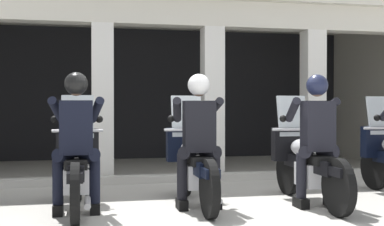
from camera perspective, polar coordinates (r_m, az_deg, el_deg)
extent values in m
plane|color=#A8A59E|center=(8.67, -3.30, -7.23)|extent=(80.00, 80.00, 0.00)
cube|color=black|center=(11.70, -6.12, 2.18)|extent=(10.29, 0.24, 2.99)
cube|color=beige|center=(8.51, -3.85, 11.38)|extent=(10.29, 0.36, 0.44)
cube|color=beige|center=(10.13, -5.13, 11.39)|extent=(10.29, 3.90, 0.16)
cube|color=beige|center=(11.67, 20.31, 2.14)|extent=(0.30, 3.90, 2.99)
cube|color=silver|center=(8.29, -10.22, 1.25)|extent=(0.35, 0.36, 2.55)
cube|color=silver|center=(8.54, 2.34, 1.24)|extent=(0.35, 0.36, 2.55)
cube|color=silver|center=(9.18, 13.67, 1.19)|extent=(0.35, 0.36, 2.55)
cube|color=#B7B5AD|center=(7.95, -3.33, -7.51)|extent=(9.89, 0.24, 0.12)
cylinder|color=black|center=(6.61, -12.92, -6.94)|extent=(0.09, 0.64, 0.64)
cylinder|color=black|center=(5.23, -13.21, -8.98)|extent=(0.09, 0.64, 0.64)
cube|color=black|center=(6.59, -12.92, -5.14)|extent=(0.14, 0.44, 0.08)
cube|color=silver|center=(5.86, -13.06, -7.43)|extent=(0.28, 0.44, 0.28)
cube|color=black|center=(5.90, -13.05, -6.11)|extent=(0.18, 1.24, 0.16)
ellipsoid|color=black|center=(6.10, -13.01, -4.19)|extent=(0.26, 0.48, 0.22)
cube|color=black|center=(5.71, -13.09, -5.63)|extent=(0.24, 0.52, 0.10)
cube|color=black|center=(5.26, -13.20, -6.98)|extent=(0.16, 0.48, 0.10)
cylinder|color=silver|center=(6.53, -12.93, -4.92)|extent=(0.05, 0.24, 0.53)
cube|color=black|center=(6.45, -12.95, -3.73)|extent=(0.52, 0.16, 0.44)
sphere|color=silver|center=(6.55, -12.93, -3.49)|extent=(0.18, 0.18, 0.18)
cube|color=silver|center=(6.41, -12.96, -0.41)|extent=(0.40, 0.14, 0.54)
cylinder|color=silver|center=(6.34, -12.97, -2.00)|extent=(0.62, 0.04, 0.04)
cylinder|color=silver|center=(5.55, -11.88, -9.93)|extent=(0.07, 0.55, 0.07)
cube|color=black|center=(5.66, -13.11, -1.62)|extent=(0.36, 0.22, 0.60)
cube|color=#591414|center=(5.78, -13.08, -1.38)|extent=(0.05, 0.02, 0.32)
sphere|color=#936B51|center=(5.68, -13.12, 2.98)|extent=(0.21, 0.21, 0.21)
sphere|color=black|center=(5.68, -13.12, 3.28)|extent=(0.26, 0.26, 0.26)
cylinder|color=black|center=(5.70, -11.68, -4.73)|extent=(0.26, 0.29, 0.17)
cylinder|color=black|center=(5.73, -11.07, -7.46)|extent=(0.12, 0.12, 0.53)
cube|color=black|center=(5.80, -11.07, -10.63)|extent=(0.11, 0.26, 0.12)
cylinder|color=black|center=(5.70, -14.51, -4.73)|extent=(0.26, 0.29, 0.17)
cylinder|color=black|center=(5.74, -15.10, -7.46)|extent=(0.12, 0.12, 0.53)
cube|color=black|center=(5.81, -15.09, -10.62)|extent=(0.11, 0.26, 0.12)
cylinder|color=black|center=(5.88, -10.92, 0.32)|extent=(0.19, 0.48, 0.31)
sphere|color=black|center=(6.10, -10.58, -0.70)|extent=(0.09, 0.09, 0.09)
cylinder|color=black|center=(5.89, -15.21, 0.31)|extent=(0.19, 0.48, 0.31)
sphere|color=black|center=(6.11, -15.46, -0.71)|extent=(0.09, 0.09, 0.09)
cylinder|color=black|center=(6.75, -0.86, -6.77)|extent=(0.09, 0.64, 0.64)
cylinder|color=black|center=(5.39, 2.00, -8.67)|extent=(0.09, 0.64, 0.64)
cube|color=black|center=(6.72, -0.86, -5.01)|extent=(0.14, 0.44, 0.08)
cube|color=silver|center=(6.01, 0.51, -7.21)|extent=(0.28, 0.44, 0.28)
cube|color=black|center=(6.04, 0.41, -5.92)|extent=(0.18, 1.24, 0.16)
ellipsoid|color=#B2B2B7|center=(6.24, -0.02, -4.05)|extent=(0.26, 0.48, 0.22)
cube|color=black|center=(5.86, 0.78, -5.44)|extent=(0.24, 0.52, 0.10)
cube|color=black|center=(5.43, 1.85, -6.73)|extent=(0.16, 0.48, 0.10)
cylinder|color=silver|center=(6.66, -0.76, -4.79)|extent=(0.05, 0.24, 0.53)
cube|color=black|center=(6.59, -0.66, -3.62)|extent=(0.52, 0.16, 0.44)
sphere|color=silver|center=(6.69, -0.83, -3.39)|extent=(0.18, 0.18, 0.18)
cube|color=silver|center=(6.55, -0.63, -0.36)|extent=(0.40, 0.14, 0.54)
cylinder|color=silver|center=(6.48, -0.49, -1.93)|extent=(0.62, 0.04, 0.04)
cylinder|color=silver|center=(5.73, 2.46, -9.56)|extent=(0.07, 0.55, 0.07)
cube|color=black|center=(5.81, 0.83, -1.54)|extent=(0.36, 0.22, 0.60)
cube|color=black|center=(5.93, 0.57, -1.30)|extent=(0.05, 0.02, 0.32)
sphere|color=#936B51|center=(5.83, 0.78, 2.94)|extent=(0.21, 0.21, 0.21)
sphere|color=silver|center=(5.83, 0.78, 3.23)|extent=(0.26, 0.26, 0.26)
cylinder|color=black|center=(5.88, 2.12, -4.54)|extent=(0.26, 0.29, 0.17)
cylinder|color=black|center=(5.93, 2.68, -7.17)|extent=(0.12, 0.12, 0.53)
cube|color=black|center=(5.99, 2.66, -10.24)|extent=(0.11, 0.26, 0.12)
cylinder|color=black|center=(5.82, -0.57, -4.59)|extent=(0.26, 0.29, 0.17)
cylinder|color=black|center=(5.84, -1.15, -7.29)|extent=(0.12, 0.12, 0.53)
cube|color=black|center=(5.91, -1.16, -10.40)|extent=(0.11, 0.26, 0.12)
cylinder|color=black|center=(6.08, 2.38, 0.35)|extent=(0.19, 0.48, 0.31)
sphere|color=black|center=(6.30, 2.26, -0.64)|extent=(0.09, 0.09, 0.09)
cylinder|color=black|center=(5.99, -1.71, 0.34)|extent=(0.19, 0.48, 0.31)
sphere|color=black|center=(6.19, -2.41, -0.66)|extent=(0.09, 0.09, 0.09)
cylinder|color=black|center=(6.96, 10.92, -6.55)|extent=(0.09, 0.64, 0.64)
cylinder|color=black|center=(5.71, 16.42, -8.17)|extent=(0.09, 0.64, 0.64)
cube|color=black|center=(6.94, 10.93, -4.84)|extent=(0.14, 0.44, 0.08)
cube|color=silver|center=(6.28, 13.59, -6.89)|extent=(0.28, 0.44, 0.28)
cube|color=black|center=(6.30, 13.40, -5.67)|extent=(0.18, 1.24, 0.16)
ellipsoid|color=#B2B2B7|center=(6.49, 12.57, -3.89)|extent=(0.26, 0.48, 0.22)
cube|color=black|center=(6.14, 14.12, -5.19)|extent=(0.24, 0.52, 0.10)
cube|color=black|center=(5.74, 16.14, -6.35)|extent=(0.16, 0.48, 0.10)
cylinder|color=silver|center=(6.88, 11.12, -4.62)|extent=(0.05, 0.24, 0.53)
cube|color=black|center=(6.81, 11.32, -3.49)|extent=(0.52, 0.16, 0.44)
sphere|color=silver|center=(6.90, 10.99, -3.27)|extent=(0.18, 0.18, 0.18)
cube|color=silver|center=(6.78, 11.39, -0.34)|extent=(0.40, 0.14, 0.54)
cylinder|color=silver|center=(6.71, 11.66, -1.85)|extent=(0.62, 0.04, 0.04)
cylinder|color=silver|center=(6.05, 16.07, -9.05)|extent=(0.07, 0.55, 0.07)
cube|color=black|center=(6.09, 14.21, -1.46)|extent=(0.36, 0.22, 0.60)
cube|color=#591414|center=(6.20, 13.73, -1.24)|extent=(0.05, 0.02, 0.32)
sphere|color=tan|center=(6.11, 14.14, 2.82)|extent=(0.21, 0.21, 0.21)
sphere|color=#191E38|center=(6.11, 14.15, 3.10)|extent=(0.26, 0.26, 0.26)
cylinder|color=black|center=(6.19, 15.29, -4.30)|extent=(0.26, 0.29, 0.17)
cylinder|color=black|center=(6.25, 15.77, -6.80)|extent=(0.12, 0.12, 0.53)
cube|color=black|center=(6.31, 15.72, -9.72)|extent=(0.11, 0.26, 0.12)
cylinder|color=black|center=(6.07, 12.93, -4.40)|extent=(0.26, 0.29, 0.17)
cylinder|color=black|center=(6.07, 12.40, -7.00)|extent=(0.12, 0.12, 0.53)
cube|color=black|center=(6.13, 12.36, -10.00)|extent=(0.11, 0.26, 0.12)
cylinder|color=black|center=(6.39, 15.09, 0.34)|extent=(0.19, 0.48, 0.31)
sphere|color=black|center=(6.60, 14.57, -0.60)|extent=(0.09, 0.09, 0.09)
cylinder|color=black|center=(6.20, 11.46, 0.34)|extent=(0.19, 0.48, 0.31)
sphere|color=black|center=(6.38, 10.38, -0.63)|extent=(0.09, 0.09, 0.09)
cylinder|color=black|center=(7.72, 20.21, -5.86)|extent=(0.09, 0.64, 0.64)
cube|color=black|center=(7.70, 20.22, -4.32)|extent=(0.14, 0.44, 0.08)
cylinder|color=silver|center=(7.64, 20.46, -4.12)|extent=(0.05, 0.24, 0.53)
cube|color=black|center=(7.58, 20.71, -3.10)|extent=(0.52, 0.16, 0.44)
sphere|color=silver|center=(7.67, 20.30, -2.91)|extent=(0.18, 0.18, 0.18)
cube|color=silver|center=(7.55, 20.80, -0.27)|extent=(0.40, 0.14, 0.54)
cylinder|color=silver|center=(7.49, 21.12, -1.62)|extent=(0.62, 0.04, 0.04)
sphere|color=black|center=(7.14, 20.43, -0.52)|extent=(0.09, 0.09, 0.09)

